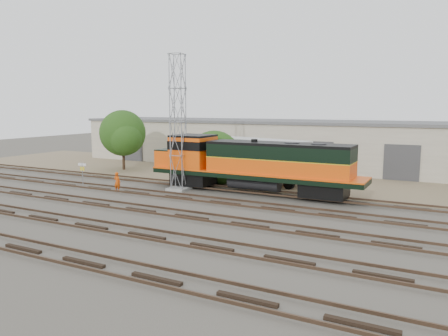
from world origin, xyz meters
The scene contains 11 objects.
ground centered at (0.00, 0.00, 0.00)m, with size 140.00×140.00×0.00m, color #47423A.
dirt_strip centered at (0.00, 15.00, 0.01)m, with size 80.00×16.00×0.02m, color #726047.
tracks centered at (0.00, -3.00, 0.08)m, with size 80.00×20.40×0.28m.
warehouse centered at (0.04, 22.98, 2.65)m, with size 58.40×10.40×5.30m.
locomotive centered at (-0.05, 6.00, 2.43)m, with size 17.68×3.10×4.25m.
signal_tower centered at (-5.85, 4.38, 5.40)m, with size 1.64×1.64×11.10m.
sign_post centered at (-14.27, 1.93, 1.44)m, with size 0.84×0.11×2.06m.
worker centered at (-9.82, 1.32, 0.82)m, with size 0.60×0.39×1.64m, color #CE460B.
semi_trailer centered at (-2.72, 11.27, 2.50)m, with size 13.17×5.75×3.98m.
tree_west centered at (-17.54, 11.19, 3.91)m, with size 5.24×4.99×6.53m.
tree_mid centered at (-4.99, 9.17, 2.09)m, with size 5.28×5.03×5.03m.
Camera 1 is at (14.21, -25.51, 6.95)m, focal length 35.00 mm.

